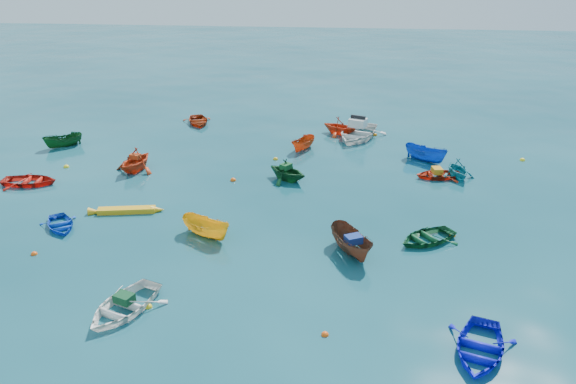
# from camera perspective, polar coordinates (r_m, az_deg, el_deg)

# --- Properties ---
(ground) EXTENTS (160.00, 160.00, 0.00)m
(ground) POSITION_cam_1_polar(r_m,az_deg,el_deg) (27.70, -1.13, -4.88)
(ground) COLOR #093B45
(ground) RESTS_ON ground
(dinghy_blue_sw) EXTENTS (3.06, 3.22, 0.54)m
(dinghy_blue_sw) POSITION_cam_1_polar(r_m,az_deg,el_deg) (31.14, -22.09, -3.37)
(dinghy_blue_sw) COLOR #0F42BF
(dinghy_blue_sw) RESTS_ON ground
(dinghy_white_near) EXTENTS (3.64, 4.24, 0.74)m
(dinghy_white_near) POSITION_cam_1_polar(r_m,az_deg,el_deg) (23.60, -16.31, -11.53)
(dinghy_white_near) COLOR white
(dinghy_white_near) RESTS_ON ground
(sampan_brown_mid) EXTENTS (2.59, 3.45, 1.26)m
(sampan_brown_mid) POSITION_cam_1_polar(r_m,az_deg,el_deg) (26.73, 6.43, -6.18)
(sampan_brown_mid) COLOR brown
(sampan_brown_mid) RESTS_ON ground
(dinghy_blue_se) EXTENTS (3.39, 4.03, 0.71)m
(dinghy_blue_se) POSITION_cam_1_polar(r_m,az_deg,el_deg) (21.77, 18.77, -15.24)
(dinghy_blue_se) COLOR #1015D3
(dinghy_blue_se) RESTS_ON ground
(dinghy_orange_w) EXTENTS (3.27, 3.57, 1.60)m
(dinghy_orange_w) POSITION_cam_1_polar(r_m,az_deg,el_deg) (37.51, -15.16, 2.13)
(dinghy_orange_w) COLOR red
(dinghy_orange_w) RESTS_ON ground
(sampan_yellow_mid) EXTENTS (3.10, 2.38, 1.13)m
(sampan_yellow_mid) POSITION_cam_1_polar(r_m,az_deg,el_deg) (28.29, -8.25, -4.49)
(sampan_yellow_mid) COLOR yellow
(sampan_yellow_mid) RESTS_ON ground
(dinghy_green_e) EXTENTS (3.80, 3.59, 0.64)m
(dinghy_green_e) POSITION_cam_1_polar(r_m,az_deg,el_deg) (28.40, 13.88, -4.87)
(dinghy_green_e) COLOR #13522B
(dinghy_green_e) RESTS_ON ground
(dinghy_cyan_se) EXTENTS (2.60, 2.85, 1.28)m
(dinghy_cyan_se) POSITION_cam_1_polar(r_m,az_deg,el_deg) (36.73, 16.78, 1.47)
(dinghy_cyan_se) COLOR teal
(dinghy_cyan_se) RESTS_ON ground
(dinghy_red_nw) EXTENTS (3.46, 2.60, 0.68)m
(dinghy_red_nw) POSITION_cam_1_polar(r_m,az_deg,el_deg) (37.51, -24.74, 0.72)
(dinghy_red_nw) COLOR red
(dinghy_red_nw) RESTS_ON ground
(sampan_orange_n) EXTENTS (2.02, 2.79, 1.01)m
(sampan_orange_n) POSITION_cam_1_polar(r_m,az_deg,el_deg) (40.03, 1.56, 4.33)
(sampan_orange_n) COLOR #C74412
(sampan_orange_n) RESTS_ON ground
(dinghy_green_n) EXTENTS (3.55, 3.44, 1.43)m
(dinghy_green_n) POSITION_cam_1_polar(r_m,az_deg,el_deg) (34.71, -0.08, 1.24)
(dinghy_green_n) COLOR #10471F
(dinghy_green_n) RESTS_ON ground
(dinghy_red_ne) EXTENTS (3.15, 2.51, 0.59)m
(dinghy_red_ne) POSITION_cam_1_polar(r_m,az_deg,el_deg) (36.33, 14.98, 1.44)
(dinghy_red_ne) COLOR red
(dinghy_red_ne) RESTS_ON ground
(sampan_blue_far) EXTENTS (3.18, 2.75, 1.19)m
(sampan_blue_far) POSITION_cam_1_polar(r_m,az_deg,el_deg) (38.95, 13.74, 3.08)
(sampan_blue_far) COLOR #0E42B0
(sampan_blue_far) RESTS_ON ground
(dinghy_red_far) EXTENTS (3.35, 3.88, 0.68)m
(dinghy_red_far) POSITION_cam_1_polar(r_m,az_deg,el_deg) (46.69, -9.11, 6.87)
(dinghy_red_far) COLOR #A62E0D
(dinghy_red_far) RESTS_ON ground
(dinghy_orange_far) EXTENTS (3.58, 3.42, 1.46)m
(dinghy_orange_far) POSITION_cam_1_polar(r_m,az_deg,el_deg) (43.63, 5.23, 5.88)
(dinghy_orange_far) COLOR red
(dinghy_orange_far) RESTS_ON ground
(sampan_green_far) EXTENTS (2.77, 2.56, 1.06)m
(sampan_green_far) POSITION_cam_1_polar(r_m,az_deg,el_deg) (43.69, -21.78, 4.28)
(sampan_green_far) COLOR #0F431A
(sampan_green_far) RESTS_ON ground
(kayak_yellow) EXTENTS (3.79, 1.24, 0.37)m
(kayak_yellow) POSITION_cam_1_polar(r_m,az_deg,el_deg) (31.69, -16.05, -2.02)
(kayak_yellow) COLOR #E9A314
(kayak_yellow) RESTS_ON ground
(motorboat_white) EXTENTS (5.13, 5.99, 1.65)m
(motorboat_white) POSITION_cam_1_polar(r_m,az_deg,el_deg) (42.87, 7.03, 5.48)
(motorboat_white) COLOR silver
(motorboat_white) RESTS_ON ground
(tarp_green_a) EXTENTS (0.86, 0.76, 0.35)m
(tarp_green_a) POSITION_cam_1_polar(r_m,az_deg,el_deg) (23.36, -16.30, -10.31)
(tarp_green_a) COLOR #114524
(tarp_green_a) RESTS_ON dinghy_white_near
(tarp_blue_a) EXTENTS (0.92, 0.84, 0.36)m
(tarp_blue_a) POSITION_cam_1_polar(r_m,az_deg,el_deg) (26.22, 6.66, -4.79)
(tarp_blue_a) COLOR navy
(tarp_blue_a) RESTS_ON sampan_brown_mid
(tarp_orange_a) EXTENTS (0.72, 0.61, 0.30)m
(tarp_orange_a) POSITION_cam_1_polar(r_m,az_deg,el_deg) (37.22, -15.27, 3.51)
(tarp_orange_a) COLOR #B23612
(tarp_orange_a) RESTS_ON dinghy_orange_w
(tarp_green_b) EXTENTS (0.79, 0.83, 0.32)m
(tarp_green_b) POSITION_cam_1_polar(r_m,az_deg,el_deg) (34.45, -0.21, 2.62)
(tarp_green_b) COLOR #134F21
(tarp_green_b) RESTS_ON dinghy_green_n
(tarp_orange_b) EXTENTS (0.69, 0.83, 0.36)m
(tarp_orange_b) POSITION_cam_1_polar(r_m,az_deg,el_deg) (36.13, 14.90, 2.13)
(tarp_orange_b) COLOR orange
(tarp_orange_b) RESTS_ON dinghy_red_ne
(buoy_or_a) EXTENTS (0.30, 0.30, 0.30)m
(buoy_or_a) POSITION_cam_1_polar(r_m,az_deg,el_deg) (29.01, -24.38, -5.80)
(buoy_or_a) COLOR #FE530D
(buoy_or_a) RESTS_ON ground
(buoy_ye_a) EXTENTS (0.31, 0.31, 0.31)m
(buoy_ye_a) POSITION_cam_1_polar(r_m,az_deg,el_deg) (23.58, -13.99, -11.28)
(buoy_ye_a) COLOR yellow
(buoy_ye_a) RESTS_ON ground
(buoy_or_b) EXTENTS (0.29, 0.29, 0.29)m
(buoy_or_b) POSITION_cam_1_polar(r_m,az_deg,el_deg) (21.53, 3.78, -14.30)
(buoy_or_b) COLOR #FF530D
(buoy_or_b) RESTS_ON ground
(buoy_ye_b) EXTENTS (0.36, 0.36, 0.36)m
(buoy_ye_b) POSITION_cam_1_polar(r_m,az_deg,el_deg) (39.49, -21.59, 2.35)
(buoy_ye_b) COLOR yellow
(buoy_ye_b) RESTS_ON ground
(buoy_or_c) EXTENTS (0.36, 0.36, 0.36)m
(buoy_or_c) POSITION_cam_1_polar(r_m,az_deg,el_deg) (34.77, -5.59, 1.16)
(buoy_or_c) COLOR #ED540C
(buoy_or_c) RESTS_ON ground
(buoy_ye_c) EXTENTS (0.34, 0.34, 0.34)m
(buoy_ye_c) POSITION_cam_1_polar(r_m,az_deg,el_deg) (38.10, -1.28, 3.31)
(buoy_ye_c) COLOR gold
(buoy_ye_c) RESTS_ON ground
(buoy_or_d) EXTENTS (0.31, 0.31, 0.31)m
(buoy_or_d) POSITION_cam_1_polar(r_m,az_deg,el_deg) (29.27, 16.38, -4.27)
(buoy_or_d) COLOR orange
(buoy_or_d) RESTS_ON ground
(buoy_ye_d) EXTENTS (0.31, 0.31, 0.31)m
(buoy_ye_d) POSITION_cam_1_polar(r_m,az_deg,el_deg) (38.62, -14.39, 2.83)
(buoy_ye_d) COLOR yellow
(buoy_ye_d) RESTS_ON ground
(buoy_or_e) EXTENTS (0.35, 0.35, 0.35)m
(buoy_or_e) POSITION_cam_1_polar(r_m,az_deg,el_deg) (43.66, 8.83, 5.71)
(buoy_or_e) COLOR orange
(buoy_or_e) RESTS_ON ground
(buoy_ye_e) EXTENTS (0.36, 0.36, 0.36)m
(buoy_ye_e) POSITION_cam_1_polar(r_m,az_deg,el_deg) (41.11, 22.70, 2.97)
(buoy_ye_e) COLOR yellow
(buoy_ye_e) RESTS_ON ground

